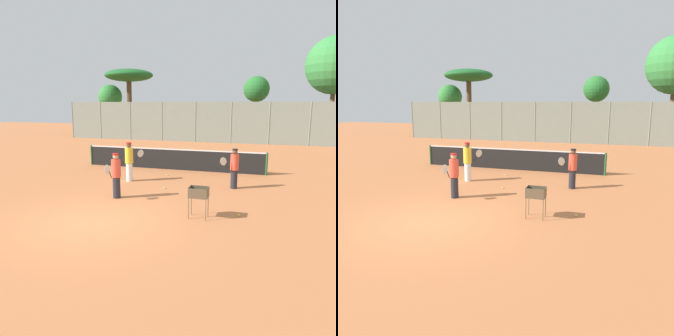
{
  "view_description": "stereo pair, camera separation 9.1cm",
  "coord_description": "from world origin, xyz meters",
  "views": [
    {
      "loc": [
        4.7,
        -7.84,
        3.35
      ],
      "look_at": [
        1.19,
        3.4,
        1.0
      ],
      "focal_mm": 35.0,
      "sensor_mm": 36.0,
      "label": 1
    },
    {
      "loc": [
        4.78,
        -7.81,
        3.35
      ],
      "look_at": [
        1.19,
        3.4,
        1.0
      ],
      "focal_mm": 35.0,
      "sensor_mm": 36.0,
      "label": 2
    }
  ],
  "objects": [
    {
      "name": "player_yellow_shirt",
      "position": [
        -1.04,
        4.94,
        0.88
      ],
      "size": [
        0.71,
        0.69,
        1.69
      ],
      "rotation": [
        0.0,
        0.0,
        0.76
      ],
      "color": "white",
      "rests_on": "ground_plane"
    },
    {
      "name": "tennis_ball_1",
      "position": [
        -1.64,
        5.3,
        0.03
      ],
      "size": [
        0.07,
        0.07,
        0.07
      ],
      "primitive_type": "sphere",
      "color": "#D1E54C",
      "rests_on": "ground_plane"
    },
    {
      "name": "tennis_ball_3",
      "position": [
        0.21,
        6.42,
        0.03
      ],
      "size": [
        0.07,
        0.07,
        0.07
      ],
      "primitive_type": "sphere",
      "color": "#D1E54C",
      "rests_on": "ground_plane"
    },
    {
      "name": "tree_3",
      "position": [
        -9.79,
        24.77,
        6.03
      ],
      "size": [
        5.08,
        5.08,
        6.82
      ],
      "color": "brown",
      "rests_on": "ground_plane"
    },
    {
      "name": "tennis_ball_0",
      "position": [
        3.94,
        1.73,
        0.03
      ],
      "size": [
        0.07,
        0.07,
        0.07
      ],
      "primitive_type": "sphere",
      "color": "#D1E54C",
      "rests_on": "ground_plane"
    },
    {
      "name": "ball_cart",
      "position": [
        2.81,
        1.25,
        0.7
      ],
      "size": [
        0.56,
        0.41,
        0.93
      ],
      "color": "brown",
      "rests_on": "ground_plane"
    },
    {
      "name": "tree_2",
      "position": [
        -12.27,
        25.26,
        3.92
      ],
      "size": [
        2.61,
        2.61,
        5.3
      ],
      "color": "brown",
      "rests_on": "ground_plane"
    },
    {
      "name": "tree_0",
      "position": [
        3.21,
        25.26,
        4.58
      ],
      "size": [
        2.44,
        2.44,
        5.86
      ],
      "color": "brown",
      "rests_on": "ground_plane"
    },
    {
      "name": "tennis_ball_2",
      "position": [
        0.82,
        4.12,
        0.03
      ],
      "size": [
        0.07,
        0.07,
        0.07
      ],
      "primitive_type": "sphere",
      "color": "#D1E54C",
      "rests_on": "ground_plane"
    },
    {
      "name": "parked_car",
      "position": [
        6.25,
        22.71,
        0.66
      ],
      "size": [
        4.2,
        1.7,
        1.6
      ],
      "color": "#3F4C8C",
      "rests_on": "ground_plane"
    },
    {
      "name": "ground_plane",
      "position": [
        0.0,
        0.0,
        0.0
      ],
      "size": [
        80.0,
        80.0,
        0.0
      ],
      "primitive_type": "plane",
      "color": "#C67242"
    },
    {
      "name": "tree_1",
      "position": [
        9.54,
        23.18,
        6.39
      ],
      "size": [
        4.78,
        4.78,
        8.8
      ],
      "color": "brown",
      "rests_on": "ground_plane"
    },
    {
      "name": "player_white_outfit",
      "position": [
        3.42,
        5.0,
        0.83
      ],
      "size": [
        0.72,
        0.63,
        1.59
      ],
      "rotation": [
        0.0,
        0.0,
        3.83
      ],
      "color": "#26262D",
      "rests_on": "ground_plane"
    },
    {
      "name": "tennis_net",
      "position": [
        0.0,
        7.89,
        0.56
      ],
      "size": [
        9.35,
        0.1,
        1.07
      ],
      "color": "#26592D",
      "rests_on": "ground_plane"
    },
    {
      "name": "back_fence",
      "position": [
        0.0,
        20.02,
        1.72
      ],
      "size": [
        27.53,
        0.08,
        3.44
      ],
      "color": "gray",
      "rests_on": "ground_plane"
    },
    {
      "name": "player_red_cap",
      "position": [
        -0.43,
        2.41,
        0.84
      ],
      "size": [
        0.33,
        0.88,
        1.61
      ],
      "rotation": [
        0.0,
        0.0,
        4.56
      ],
      "color": "#26262D",
      "rests_on": "ground_plane"
    }
  ]
}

